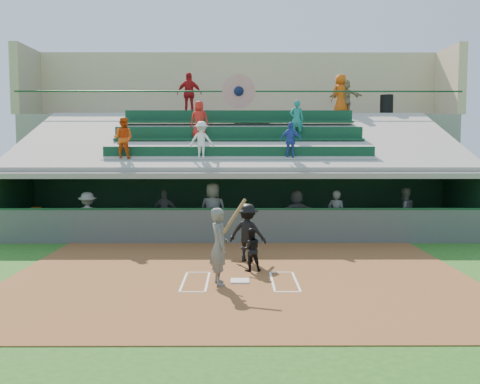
{
  "coord_description": "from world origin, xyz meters",
  "views": [
    {
      "loc": [
        -0.05,
        -12.11,
        3.11
      ],
      "look_at": [
        0.02,
        3.5,
        1.8
      ],
      "focal_mm": 40.0,
      "sensor_mm": 36.0,
      "label": 1
    }
  ],
  "objects_px": {
    "home_plate": "(240,281)",
    "trash_bin": "(387,105)",
    "catcher": "(251,250)",
    "white_table": "(38,228)",
    "water_cooler": "(37,213)",
    "batter_at_plate": "(219,246)"
  },
  "relations": [
    {
      "from": "white_table",
      "to": "water_cooler",
      "type": "xyz_separation_m",
      "value": [
        -0.05,
        0.05,
        0.51
      ]
    },
    {
      "from": "water_cooler",
      "to": "trash_bin",
      "type": "distance_m",
      "value": 15.62
    },
    {
      "from": "catcher",
      "to": "white_table",
      "type": "distance_m",
      "value": 8.69
    },
    {
      "from": "batter_at_plate",
      "to": "catcher",
      "type": "bearing_deg",
      "value": 60.56
    },
    {
      "from": "home_plate",
      "to": "trash_bin",
      "type": "relative_size",
      "value": 0.49
    },
    {
      "from": "home_plate",
      "to": "catcher",
      "type": "bearing_deg",
      "value": 75.39
    },
    {
      "from": "batter_at_plate",
      "to": "catcher",
      "type": "xyz_separation_m",
      "value": [
        0.74,
        1.31,
        -0.34
      ]
    },
    {
      "from": "batter_at_plate",
      "to": "water_cooler",
      "type": "xyz_separation_m",
      "value": [
        -6.46,
        6.29,
        -0.02
      ]
    },
    {
      "from": "home_plate",
      "to": "white_table",
      "type": "xyz_separation_m",
      "value": [
        -6.88,
        5.98,
        0.33
      ]
    },
    {
      "from": "water_cooler",
      "to": "trash_bin",
      "type": "bearing_deg",
      "value": 24.91
    },
    {
      "from": "home_plate",
      "to": "batter_at_plate",
      "type": "distance_m",
      "value": 1.02
    },
    {
      "from": "home_plate",
      "to": "white_table",
      "type": "bearing_deg",
      "value": 138.99
    },
    {
      "from": "trash_bin",
      "to": "water_cooler",
      "type": "bearing_deg",
      "value": -155.09
    },
    {
      "from": "catcher",
      "to": "trash_bin",
      "type": "relative_size",
      "value": 1.22
    },
    {
      "from": "home_plate",
      "to": "water_cooler",
      "type": "relative_size",
      "value": 1.14
    },
    {
      "from": "catcher",
      "to": "trash_bin",
      "type": "height_order",
      "value": "trash_bin"
    },
    {
      "from": "trash_bin",
      "to": "home_plate",
      "type": "bearing_deg",
      "value": -118.53
    },
    {
      "from": "water_cooler",
      "to": "trash_bin",
      "type": "xyz_separation_m",
      "value": [
        13.65,
        6.34,
        4.16
      ]
    },
    {
      "from": "home_plate",
      "to": "white_table",
      "type": "relative_size",
      "value": 0.58
    },
    {
      "from": "catcher",
      "to": "water_cooler",
      "type": "distance_m",
      "value": 8.76
    },
    {
      "from": "batter_at_plate",
      "to": "catcher",
      "type": "relative_size",
      "value": 1.81
    },
    {
      "from": "batter_at_plate",
      "to": "home_plate",
      "type": "bearing_deg",
      "value": 29.02
    }
  ]
}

